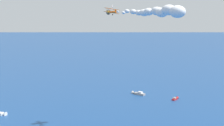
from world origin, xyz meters
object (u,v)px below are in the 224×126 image
(motorboat_offshore, at_px, (175,99))
(wingwalker_lead, at_px, (112,7))
(motorboat_near_centre, at_px, (138,93))
(biplane_lead, at_px, (112,12))

(motorboat_offshore, height_order, wingwalker_lead, wingwalker_lead)
(motorboat_offshore, xyz_separation_m, wingwalker_lead, (-67.28, -10.98, 54.99))
(wingwalker_lead, bearing_deg, motorboat_near_centre, 30.59)
(motorboat_near_centre, bearing_deg, biplane_lead, -149.58)
(biplane_lead, height_order, wingwalker_lead, wingwalker_lead)
(biplane_lead, xyz_separation_m, wingwalker_lead, (0.29, -0.07, 2.17))
(motorboat_offshore, relative_size, biplane_lead, 0.96)
(motorboat_near_centre, relative_size, wingwalker_lead, 5.50)
(biplane_lead, bearing_deg, motorboat_offshore, 9.17)
(motorboat_offshore, xyz_separation_m, biplane_lead, (-67.57, -10.91, 52.82))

